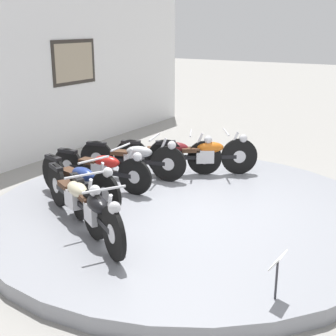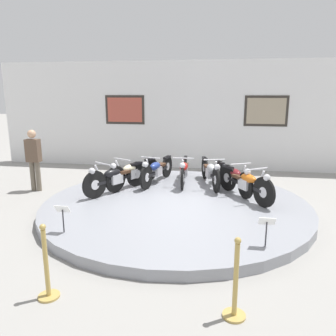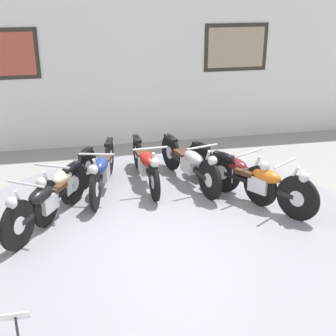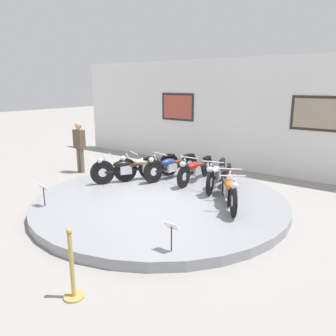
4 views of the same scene
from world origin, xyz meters
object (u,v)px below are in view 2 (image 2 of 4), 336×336
(motorcycle_orange, at_px, (246,182))
(stanchion_post_right_of_entry, at_px, (235,291))
(stanchion_post_left_of_entry, at_px, (47,273))
(motorcycle_cream, at_px, (133,172))
(motorcycle_red, at_px, (184,170))
(motorcycle_blue, at_px, (157,169))
(visitor_standing, at_px, (34,157))
(info_placard_front_centre, at_px, (267,225))
(motorcycle_silver, at_px, (210,171))
(info_placard_front_left, at_px, (63,213))
(motorcycle_maroon, at_px, (233,176))
(motorcycle_black, at_px, (116,177))

(motorcycle_orange, bearing_deg, stanchion_post_right_of_entry, -95.33)
(motorcycle_orange, bearing_deg, stanchion_post_left_of_entry, -124.68)
(motorcycle_cream, distance_m, motorcycle_red, 1.40)
(stanchion_post_right_of_entry, bearing_deg, motorcycle_blue, 111.10)
(motorcycle_red, xyz_separation_m, visitor_standing, (-3.96, -0.72, 0.37))
(motorcycle_orange, distance_m, visitor_standing, 5.55)
(motorcycle_red, distance_m, info_placard_front_centre, 3.96)
(visitor_standing, bearing_deg, motorcycle_blue, 10.04)
(stanchion_post_right_of_entry, bearing_deg, visitor_standing, 139.55)
(motorcycle_cream, xyz_separation_m, motorcycle_silver, (2.01, 0.40, -0.01))
(stanchion_post_left_of_entry, height_order, stanchion_post_right_of_entry, same)
(motorcycle_blue, xyz_separation_m, motorcycle_silver, (1.45, 0.00, -0.00))
(stanchion_post_right_of_entry, bearing_deg, info_placard_front_left, 152.23)
(info_placard_front_centre, relative_size, stanchion_post_right_of_entry, 0.50)
(motorcycle_maroon, relative_size, visitor_standing, 1.08)
(stanchion_post_left_of_entry, bearing_deg, motorcycle_black, 95.31)
(motorcycle_maroon, relative_size, stanchion_post_left_of_entry, 1.76)
(motorcycle_red, height_order, info_placard_front_centre, motorcycle_red)
(motorcycle_orange, bearing_deg, motorcycle_red, 144.25)
(motorcycle_black, distance_m, motorcycle_red, 1.93)
(visitor_standing, bearing_deg, motorcycle_orange, -4.22)
(info_placard_front_left, bearing_deg, motorcycle_orange, 36.57)
(motorcycle_black, relative_size, motorcycle_orange, 1.02)
(motorcycle_black, distance_m, motorcycle_maroon, 2.91)
(motorcycle_maroon, relative_size, motorcycle_orange, 1.06)
(motorcycle_blue, distance_m, info_placard_front_left, 3.57)
(motorcycle_blue, bearing_deg, info_placard_front_centre, -54.37)
(motorcycle_cream, bearing_deg, info_placard_front_left, -98.38)
(motorcycle_black, xyz_separation_m, motorcycle_orange, (3.13, 0.00, 0.00))
(info_placard_front_centre, relative_size, visitor_standing, 0.31)
(info_placard_front_centre, bearing_deg, info_placard_front_left, 180.00)
(motorcycle_maroon, height_order, stanchion_post_left_of_entry, stanchion_post_left_of_entry)
(motorcycle_cream, xyz_separation_m, motorcycle_maroon, (2.57, -0.00, -0.01))
(visitor_standing, relative_size, stanchion_post_right_of_entry, 1.62)
(info_placard_front_left, distance_m, stanchion_post_left_of_entry, 1.65)
(motorcycle_maroon, distance_m, info_placard_front_centre, 3.05)
(motorcycle_maroon, bearing_deg, info_placard_front_centre, -81.63)
(motorcycle_cream, distance_m, motorcycle_silver, 2.05)
(motorcycle_orange, height_order, info_placard_front_centre, motorcycle_orange)
(motorcycle_red, xyz_separation_m, motorcycle_silver, (0.72, -0.14, 0.01))
(motorcycle_black, distance_m, motorcycle_silver, 2.49)
(motorcycle_silver, xyz_separation_m, visitor_standing, (-4.68, -0.57, 0.36))
(motorcycle_cream, height_order, visitor_standing, visitor_standing)
(motorcycle_black, height_order, visitor_standing, visitor_standing)
(motorcycle_black, bearing_deg, motorcycle_red, 35.72)
(motorcycle_red, distance_m, info_placard_front_left, 3.97)
(motorcycle_cream, distance_m, info_placard_front_left, 3.05)
(motorcycle_black, distance_m, info_placard_front_left, 2.45)
(motorcycle_black, bearing_deg, motorcycle_maroon, 11.42)
(motorcycle_maroon, bearing_deg, motorcycle_black, -168.58)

